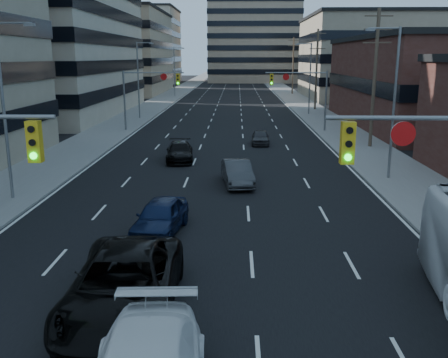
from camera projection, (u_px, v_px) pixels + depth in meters
The scene contains 23 objects.
road_surface at pixel (233, 85), 132.68m from camera, with size 18.00×300.00×0.02m, color black.
sidewalk_left at pixel (189, 85), 132.95m from camera, with size 5.00×300.00×0.15m, color slate.
sidewalk_right at pixel (276, 85), 132.38m from camera, with size 5.00×300.00×0.15m, color slate.
office_left_mid at pixel (11, 2), 62.07m from camera, with size 26.00×34.00×28.00m, color #ADA089.
office_left_far at pixel (114, 53), 102.25m from camera, with size 20.00×30.00×16.00m, color gray.
office_right_far at pixel (369, 59), 89.61m from camera, with size 22.00×28.00×14.00m, color gray.
bg_block_left at pixel (134, 47), 140.71m from camera, with size 24.00×24.00×20.00m, color #ADA089.
bg_block_right at pixel (355, 62), 130.45m from camera, with size 22.00×22.00×12.00m, color gray.
signal_far_left at pixel (147, 88), 49.33m from camera, with size 6.09×0.33×6.00m.
signal_far_right at pixel (303, 88), 48.94m from camera, with size 6.09×0.33×6.00m.
utility_pole_block at pixel (375, 77), 39.74m from camera, with size 2.20×0.28×11.00m.
utility_pole_midblock at pixel (317, 68), 68.87m from camera, with size 2.20×0.28×11.00m.
utility_pole_distant at pixel (293, 65), 97.99m from camera, with size 2.20×0.28×11.00m.
streetlight_left_near at pixel (6, 103), 24.95m from camera, with size 2.03×0.22×9.00m.
streetlight_left_mid at pixel (139, 76), 58.93m from camera, with size 2.03×0.22×9.00m.
streetlight_left_far at pixel (175, 69), 92.91m from camera, with size 2.03×0.22×9.00m.
streetlight_right_near at pixel (392, 96), 29.29m from camera, with size 2.03×0.22×9.00m.
streetlight_right_far at pixel (309, 75), 63.26m from camera, with size 2.03×0.22×9.00m.
black_pickup at pixel (124, 285), 14.39m from camera, with size 3.06×6.64×1.84m, color black.
sedan_blue at pixel (160, 217), 21.10m from camera, with size 1.74×4.32×1.47m, color #0E1939.
sedan_grey_center at pixel (237, 173), 29.15m from camera, with size 1.51×4.34×1.43m, color #353638.
sedan_black_far at pixel (180, 152), 35.90m from camera, with size 1.88×4.63×1.34m, color black.
sedan_grey_right at pixel (260, 137), 42.65m from camera, with size 1.48×3.67×1.25m, color #313134.
Camera 1 is at (1.23, -4.84, 7.32)m, focal length 40.00 mm.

